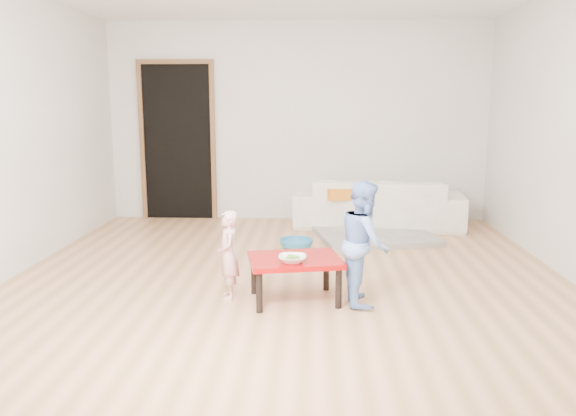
# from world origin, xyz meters

# --- Properties ---
(floor) EXTENTS (5.00, 5.00, 0.01)m
(floor) POSITION_xyz_m (0.00, 0.00, 0.00)
(floor) COLOR #A87948
(floor) RESTS_ON ground
(back_wall) EXTENTS (5.00, 0.02, 2.60)m
(back_wall) POSITION_xyz_m (0.00, 2.50, 1.30)
(back_wall) COLOR silver
(back_wall) RESTS_ON floor
(left_wall) EXTENTS (0.02, 5.00, 2.60)m
(left_wall) POSITION_xyz_m (-2.50, 0.00, 1.30)
(left_wall) COLOR silver
(left_wall) RESTS_ON floor
(doorway) EXTENTS (1.02, 0.08, 2.11)m
(doorway) POSITION_xyz_m (-1.60, 2.48, 1.02)
(doorway) COLOR brown
(doorway) RESTS_ON back_wall
(sofa) EXTENTS (2.16, 1.02, 0.61)m
(sofa) POSITION_xyz_m (1.04, 2.05, 0.31)
(sofa) COLOR white
(sofa) RESTS_ON floor
(cushion) EXTENTS (0.60, 0.56, 0.13)m
(cushion) POSITION_xyz_m (0.60, 1.87, 0.47)
(cushion) COLOR orange
(cushion) RESTS_ON sofa
(red_table) EXTENTS (0.80, 0.66, 0.35)m
(red_table) POSITION_xyz_m (0.08, -0.74, 0.18)
(red_table) COLOR #9B0808
(red_table) RESTS_ON floor
(bowl) EXTENTS (0.21, 0.21, 0.05)m
(bowl) POSITION_xyz_m (0.06, -0.87, 0.38)
(bowl) COLOR white
(bowl) RESTS_ON red_table
(broccoli) EXTENTS (0.12, 0.12, 0.06)m
(broccoli) POSITION_xyz_m (0.06, -0.87, 0.38)
(broccoli) COLOR #2D5919
(broccoli) RESTS_ON red_table
(child_pink) EXTENTS (0.23, 0.30, 0.72)m
(child_pink) POSITION_xyz_m (-0.46, -0.70, 0.36)
(child_pink) COLOR #E16673
(child_pink) RESTS_ON floor
(child_blue) EXTENTS (0.39, 0.49, 0.97)m
(child_blue) POSITION_xyz_m (0.62, -0.75, 0.48)
(child_blue) COLOR #6086DE
(child_blue) RESTS_ON floor
(basin) EXTENTS (0.36, 0.36, 0.11)m
(basin) POSITION_xyz_m (0.04, 0.84, 0.06)
(basin) COLOR teal
(basin) RESTS_ON floor
(blanket) EXTENTS (1.48, 1.32, 0.06)m
(blanket) POSITION_xyz_m (0.94, 1.39, 0.03)
(blanket) COLOR #9A9588
(blanket) RESTS_ON floor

